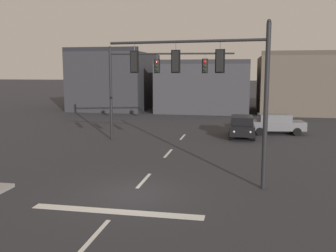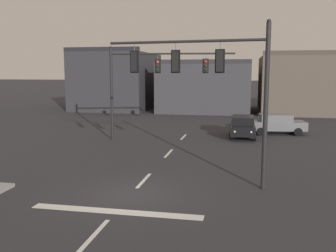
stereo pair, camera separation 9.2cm
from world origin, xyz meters
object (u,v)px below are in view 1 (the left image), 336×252
Objects in this scene: signal_mast_near_side at (213,76)px; car_lot_middle at (242,126)px; signal_mast_far_side at (147,76)px; car_lot_nearside at (276,123)px.

car_lot_middle is at bearing 84.00° from signal_mast_near_side.
signal_mast_far_side reaches higher than car_lot_middle.
car_lot_nearside is at bearing 26.73° from signal_mast_far_side.
signal_mast_near_side reaches higher than car_lot_nearside.
car_lot_nearside is (9.50, 4.79, -3.83)m from signal_mast_far_side.
car_lot_nearside is (4.04, 14.77, -3.95)m from signal_mast_near_side.
signal_mast_near_side reaches higher than signal_mast_far_side.
car_lot_nearside and car_lot_middle have the same top height.
car_lot_middle is (-2.70, -2.00, 0.00)m from car_lot_nearside.
signal_mast_far_side is at bearing -153.27° from car_lot_nearside.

